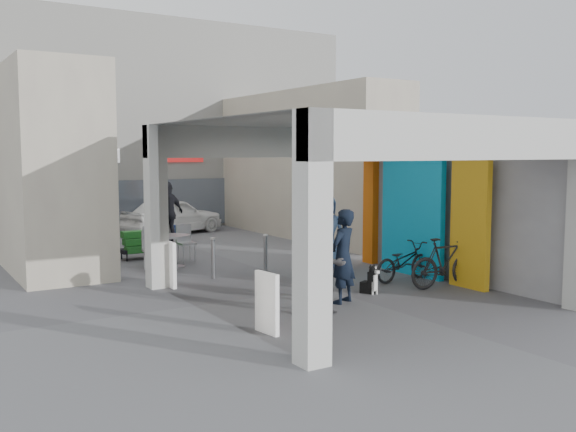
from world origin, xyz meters
TOP-DOWN VIEW (x-y plane):
  - ground at (0.00, 0.00)m, footprint 90.00×90.00m
  - arcade_canopy at (0.54, -0.82)m, footprint 6.40×6.45m
  - far_building at (-0.00, 13.99)m, footprint 18.00×4.08m
  - plaza_bldg_left at (-4.50, 7.50)m, footprint 2.00×9.00m
  - plaza_bldg_right at (4.50, 7.50)m, footprint 2.00×9.00m
  - bollard_left at (-1.56, 2.25)m, footprint 0.09×0.09m
  - bollard_center at (-0.03, 2.46)m, footprint 0.09×0.09m
  - bollard_right at (1.52, 2.58)m, footprint 0.09×0.09m
  - advert_board_near at (-2.75, -2.33)m, footprint 0.16×0.56m
  - advert_board_far at (-2.75, 1.89)m, footprint 0.10×0.55m
  - cafe_set at (-1.86, 4.48)m, footprint 1.64×1.32m
  - produce_stand at (-2.04, 5.87)m, footprint 1.15×0.62m
  - crate_stack at (0.17, 8.37)m, footprint 0.49×0.41m
  - border_collie at (0.55, -0.92)m, footprint 0.23×0.45m
  - man_with_dog at (-0.44, -1.27)m, footprint 0.79×0.67m
  - man_back_turned at (-1.27, -1.84)m, footprint 0.89×0.72m
  - man_elderly at (1.50, 2.00)m, footprint 1.05×0.87m
  - man_crates at (-0.38, 8.04)m, footprint 1.27×0.90m
  - bicycle_front at (2.01, -0.27)m, footprint 1.74×0.75m
  - bicycle_rear at (2.30, -1.29)m, footprint 1.86×0.66m
  - white_van at (0.73, 10.52)m, footprint 4.12×2.66m

SIDE VIEW (x-z plane):
  - ground at x=0.00m, z-range 0.00..0.00m
  - border_collie at x=0.55m, z-range -0.06..0.56m
  - crate_stack at x=0.17m, z-range 0.00..0.56m
  - produce_stand at x=-2.04m, z-range -0.08..0.68m
  - cafe_set at x=-1.86m, z-range -0.14..0.85m
  - bollard_right at x=1.52m, z-range 0.00..0.86m
  - bicycle_front at x=2.01m, z-range 0.00..0.89m
  - bollard_center at x=-0.03m, z-range 0.00..0.89m
  - bollard_left at x=-1.56m, z-range 0.00..0.94m
  - advert_board_near at x=-2.75m, z-range 0.01..1.01m
  - advert_board_far at x=-2.75m, z-range 0.01..1.01m
  - bicycle_rear at x=2.30m, z-range 0.00..1.10m
  - white_van at x=0.73m, z-range 0.00..1.31m
  - man_back_turned at x=-1.27m, z-range 0.00..1.72m
  - man_with_dog at x=-0.44m, z-range 0.00..1.83m
  - man_elderly at x=1.50m, z-range 0.00..1.83m
  - man_crates at x=-0.38m, z-range 0.00..2.01m
  - arcade_canopy at x=0.54m, z-range -0.90..5.50m
  - plaza_bldg_left at x=-4.50m, z-range 0.00..5.00m
  - plaza_bldg_right at x=4.50m, z-range 0.00..5.00m
  - far_building at x=0.00m, z-range -0.01..7.99m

